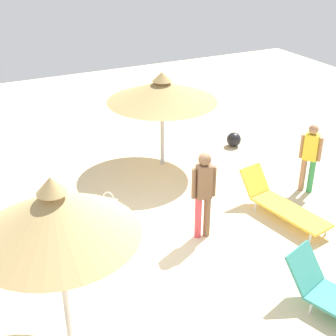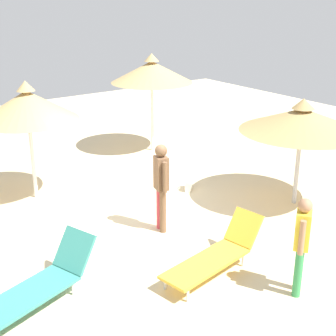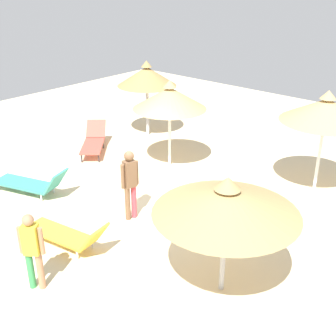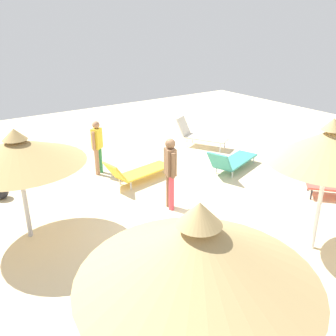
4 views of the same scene
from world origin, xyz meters
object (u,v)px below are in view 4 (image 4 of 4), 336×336
Objects in this scene: parasol_umbrella_front at (329,147)px; person_standing_front at (170,169)px; parasol_umbrella_near_left at (17,151)px; beach_ball at (1,192)px; handbag at (136,251)px; lounge_chair_edge at (232,161)px; lounge_chair_back at (137,171)px; parasol_umbrella_center at (198,252)px; person_standing_near_left at (97,144)px; lounge_chair_far_left at (199,135)px.

parasol_umbrella_front reaches higher than person_standing_front.
parasol_umbrella_near_left is 2.78m from beach_ball.
lounge_chair_edge is at bearing -65.00° from handbag.
beach_ball is at bearing 71.73° from lounge_chair_back.
handbag is at bearing 60.73° from parasol_umbrella_front.
handbag is (3.04, -1.04, -2.16)m from parasol_umbrella_center.
person_standing_near_left is at bearing 26.84° from lounge_chair_back.
parasol_umbrella_front is at bearing -165.13° from lounge_chair_back.
lounge_chair_edge is (0.18, -6.02, -1.58)m from parasol_umbrella_near_left.
parasol_umbrella_front is at bearing -155.23° from person_standing_front.
lounge_chair_edge is 5.24× the size of handbag.
lounge_chair_far_left is (6.19, -2.14, -1.70)m from parasol_umbrella_front.
person_standing_front is at bearing -32.37° from parasol_umbrella_center.
handbag is at bearing 164.13° from person_standing_near_left.
person_standing_front is 4.56× the size of beach_ball.
person_standing_near_left is 2.86m from beach_ball.
person_standing_near_left is (2.10, 3.37, 0.59)m from lounge_chair_edge.
person_standing_front is at bearing -53.15° from handbag.
parasol_umbrella_front is at bearing 160.94° from lounge_chair_far_left.
parasol_umbrella_near_left reaches higher than lounge_chair_back.
handbag is (-4.24, 1.20, -0.76)m from person_standing_near_left.
parasol_umbrella_front reaches higher than parasol_umbrella_near_left.
parasol_umbrella_center reaches higher than person_standing_front.
lounge_chair_far_left is at bearing -69.29° from parasol_umbrella_near_left.
person_standing_near_left is 3.01m from person_standing_front.
lounge_chair_far_left is 6.88m from handbag.
lounge_chair_back is (0.90, 2.76, 0.00)m from lounge_chair_edge.
person_standing_front is (-3.20, 3.52, 0.57)m from lounge_chair_far_left.
beach_ball is (-0.09, 2.77, -0.72)m from person_standing_near_left.
parasol_umbrella_near_left is at bearing 77.82° from person_standing_front.
person_standing_front reaches higher than lounge_chair_far_left.
lounge_chair_far_left reaches higher than lounge_chair_back.
lounge_chair_edge is 6.46m from beach_ball.
parasol_umbrella_near_left is 5.02m from parasol_umbrella_center.
person_standing_front is at bearing -102.18° from parasol_umbrella_near_left.
parasol_umbrella_near_left reaches higher than person_standing_front.
person_standing_near_left is (2.29, -2.65, -0.99)m from parasol_umbrella_near_left.
parasol_umbrella_near_left is 3.33m from person_standing_front.
handbag is at bearing 149.07° from lounge_chair_back.
parasol_umbrella_front is 6.23× the size of handbag.
lounge_chair_edge is 3.08m from person_standing_front.
parasol_umbrella_front is 1.67× the size of person_standing_near_left.
handbag is (-2.13, 4.57, -0.18)m from lounge_chair_edge.
person_standing_near_left is at bearing 9.40° from person_standing_front.
parasol_umbrella_near_left is 2.99m from handbag.
person_standing_front reaches higher than handbag.
parasol_umbrella_front is 1.43× the size of lounge_chair_far_left.
lounge_chair_edge is at bearing 164.58° from lounge_chair_far_left.
handbag is at bearing 115.00° from lounge_chair_edge.
lounge_chair_far_left is (7.51, -6.25, -1.86)m from parasol_umbrella_center.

